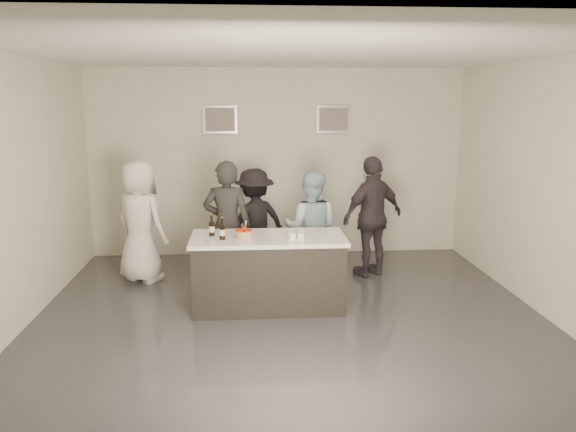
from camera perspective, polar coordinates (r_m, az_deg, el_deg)
The scene contains 19 objects.
floor at distance 6.57m, azimuth 0.31°, elevation -10.78°, with size 6.00×6.00×0.00m, color #3D3D42.
ceiling at distance 6.08m, azimuth 0.35°, elevation 16.31°, with size 6.00×6.00×0.00m, color white.
wall_back at distance 9.11m, azimuth -1.11°, elevation 5.40°, with size 6.00×0.04×3.00m, color silver.
wall_front at distance 3.25m, azimuth 4.38°, elevation -6.68°, with size 6.00×0.04×3.00m, color silver.
wall_left at distance 6.64m, azimuth -26.48°, elevation 1.69°, with size 0.04×6.00×3.00m, color silver.
wall_right at distance 7.04m, azimuth 25.49°, elevation 2.30°, with size 0.04×6.00×3.00m, color silver.
picture_left at distance 9.03m, azimuth -6.91°, elevation 9.71°, with size 0.54×0.04×0.44m, color #B2B2B7.
picture_right at distance 9.12m, azimuth 4.62°, elevation 9.78°, with size 0.54×0.04×0.44m, color #B2B2B7.
bar_counter at distance 6.89m, azimuth -2.00°, elevation -5.69°, with size 1.86×0.86×0.90m, color white.
cake at distance 6.71m, azimuth -4.50°, elevation -1.88°, with size 0.21×0.21×0.08m, color orange.
beer_bottle_a at distance 6.81m, azimuth -7.76°, elevation -0.95°, with size 0.07×0.07×0.26m, color black.
beer_bottle_b at distance 6.63m, azimuth -6.71°, elevation -1.29°, with size 0.07×0.07×0.26m, color black.
tumbler_cluster at distance 6.72m, azimuth 0.81°, elevation -1.82°, with size 0.19×0.30×0.08m, color orange.
candles at distance 6.49m, azimuth -4.73°, elevation -2.68°, with size 0.24×0.08×0.01m, color pink.
person_main_black at distance 7.47m, azimuth -6.19°, elevation -1.00°, with size 0.64×0.42×1.75m, color #252525.
person_main_blue at distance 7.67m, azimuth 2.34°, elevation -1.26°, with size 0.77×0.60×1.58m, color #AFD4E5.
person_guest_left at distance 8.05m, azimuth -14.78°, elevation -0.56°, with size 0.83×0.54×1.70m, color white.
person_guest_right at distance 8.12m, azimuth 8.59°, elevation -0.06°, with size 1.02×0.42×1.74m, color #38313A.
person_guest_back at distance 8.14m, azimuth -3.40°, elevation -0.60°, with size 1.00×0.57×1.55m, color black.
Camera 1 is at (-0.46, -6.04, 2.53)m, focal length 35.00 mm.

